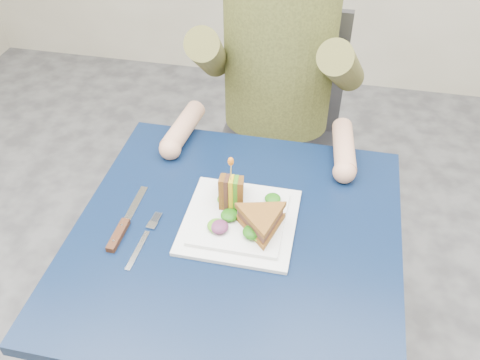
% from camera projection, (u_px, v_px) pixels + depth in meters
% --- Properties ---
extents(table, '(0.75, 0.75, 0.73)m').
position_uv_depth(table, '(236.00, 255.00, 1.22)').
color(table, black).
rests_on(table, ground).
extents(chair, '(0.42, 0.40, 0.93)m').
position_uv_depth(chair, '(279.00, 123.00, 1.83)').
color(chair, '#47474C').
rests_on(chair, ground).
extents(diner, '(0.54, 0.59, 0.74)m').
position_uv_depth(diner, '(279.00, 40.00, 1.50)').
color(diner, '#494E23').
rests_on(diner, chair).
extents(plate, '(0.26, 0.26, 0.02)m').
position_uv_depth(plate, '(240.00, 220.00, 1.19)').
color(plate, white).
rests_on(plate, table).
extents(sandwich_flat, '(0.19, 0.19, 0.05)m').
position_uv_depth(sandwich_flat, '(261.00, 221.00, 1.14)').
color(sandwich_flat, brown).
rests_on(sandwich_flat, plate).
extents(sandwich_upright, '(0.08, 0.13, 0.13)m').
position_uv_depth(sandwich_upright, '(231.00, 192.00, 1.19)').
color(sandwich_upright, brown).
rests_on(sandwich_upright, plate).
extents(fork, '(0.03, 0.18, 0.01)m').
position_uv_depth(fork, '(143.00, 241.00, 1.15)').
color(fork, silver).
rests_on(fork, table).
extents(knife, '(0.02, 0.22, 0.02)m').
position_uv_depth(knife, '(122.00, 229.00, 1.17)').
color(knife, silver).
rests_on(knife, table).
extents(toothpick, '(0.01, 0.01, 0.06)m').
position_uv_depth(toothpick, '(231.00, 171.00, 1.15)').
color(toothpick, tan).
rests_on(toothpick, sandwich_upright).
extents(toothpick_frill, '(0.01, 0.01, 0.02)m').
position_uv_depth(toothpick_frill, '(231.00, 161.00, 1.13)').
color(toothpick_frill, orange).
rests_on(toothpick_frill, sandwich_upright).
extents(lettuce_spill, '(0.15, 0.13, 0.02)m').
position_uv_depth(lettuce_spill, '(243.00, 211.00, 1.18)').
color(lettuce_spill, '#337A14').
rests_on(lettuce_spill, plate).
extents(onion_ring, '(0.04, 0.04, 0.02)m').
position_uv_depth(onion_ring, '(247.00, 212.00, 1.17)').
color(onion_ring, '#9E4C7A').
rests_on(onion_ring, plate).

